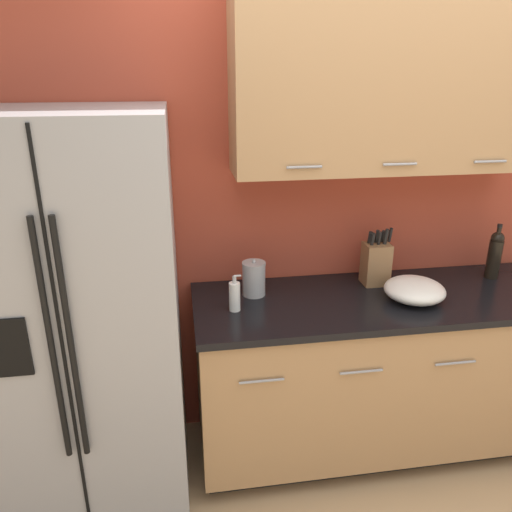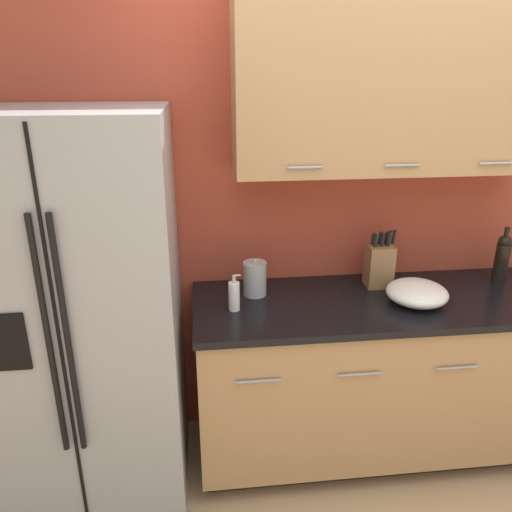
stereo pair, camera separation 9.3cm
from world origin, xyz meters
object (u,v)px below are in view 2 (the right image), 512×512
knife_block (379,264)px  mixing_bowl (417,293)px  soap_dispenser (234,296)px  steel_canister (255,278)px  refrigerator (82,317)px  wine_bottle (502,257)px

knife_block → mixing_bowl: knife_block is taller
mixing_bowl → knife_block: bearing=117.6°
soap_dispenser → steel_canister: size_ratio=0.95×
knife_block → refrigerator: bearing=-172.2°
mixing_bowl → steel_canister: bearing=166.5°
knife_block → mixing_bowl: size_ratio=1.05×
soap_dispenser → steel_canister: (0.11, 0.16, 0.01)m
steel_canister → mixing_bowl: bearing=-13.5°
refrigerator → wine_bottle: 2.13m
refrigerator → mixing_bowl: bearing=-0.8°
refrigerator → steel_canister: size_ratio=9.72×
knife_block → wine_bottle: bearing=-2.0°
wine_bottle → mixing_bowl: (-0.54, -0.20, -0.08)m
wine_bottle → steel_canister: bearing=-179.3°
knife_block → soap_dispenser: bearing=-165.7°
knife_block → mixing_bowl: bearing=-62.4°
refrigerator → steel_canister: refrigerator is taller
knife_block → steel_canister: size_ratio=1.63×
refrigerator → steel_canister: bearing=11.3°
soap_dispenser → mixing_bowl: soap_dispenser is taller
mixing_bowl → wine_bottle: bearing=20.2°
refrigerator → mixing_bowl: 1.58m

